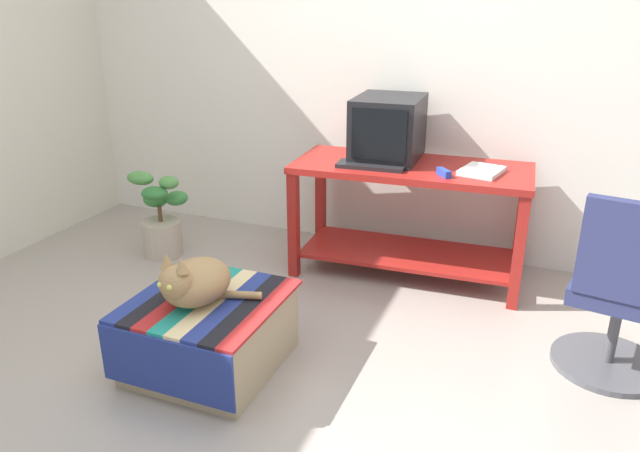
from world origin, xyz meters
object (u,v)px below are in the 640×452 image
Objects in this scene: ottoman_with_blanket at (209,332)px; desk at (410,201)px; keyboard at (371,166)px; book at (482,171)px; stapler at (444,173)px; tv_monitor at (388,129)px; potted_plant at (161,220)px; office_chair at (619,300)px; cat at (194,282)px.

desk is at bearing 65.56° from ottoman_with_blanket.
desk is 3.60× the size of keyboard.
book is 2.35× the size of stapler.
ottoman_with_blanket is at bearing -109.98° from tv_monitor.
office_chair reaches higher than potted_plant.
ottoman_with_blanket is (-0.43, -1.44, -0.72)m from tv_monitor.
book is 0.24m from stapler.
tv_monitor is at bearing 73.24° from ottoman_with_blanket.
book is (0.41, -0.02, 0.24)m from desk.
stapler is (0.86, 1.24, 0.27)m from cat.
book is at bearing -32.79° from office_chair.
desk is 1.62× the size of office_chair.
keyboard is 0.57× the size of ottoman_with_blanket.
keyboard is 0.43m from stapler.
stapler reaches higher than potted_plant.
stapler is (0.84, 1.19, 0.55)m from ottoman_with_blanket.
stapler reaches higher than book.
potted_plant is 1.91m from stapler.
keyboard is 1.49m from potted_plant.
ottoman_with_blanket is 0.29m from cat.
ottoman_with_blanket is 1.19× the size of potted_plant.
keyboard is (-0.21, -0.15, 0.24)m from desk.
cat is (-0.46, -1.49, -0.43)m from tv_monitor.
stapler is (-0.19, -0.14, 0.01)m from book.
cat is at bearing -164.51° from stapler.
office_chair is (1.76, 0.65, 0.21)m from ottoman_with_blanket.
book is at bearing 6.70° from keyboard.
ottoman_with_blanket is at bearing -115.99° from book.
stapler reaches higher than desk.
keyboard is 1.35m from cat.
ottoman_with_blanket is at bearing 72.32° from cat.
keyboard is 0.68× the size of potted_plant.
cat is at bearing -115.58° from book.
tv_monitor is (-0.18, 0.09, 0.41)m from desk.
keyboard is 1.55× the size of book.
desk is 0.46m from tv_monitor.
stapler is (0.40, -0.25, -0.17)m from tv_monitor.
tv_monitor is 0.50m from stapler.
desk is 1.35m from office_chair.
stapler reaches higher than cat.
office_chair is at bearing -34.64° from desk.
stapler is (0.22, -0.16, 0.25)m from desk.
office_chair is (1.36, -0.56, -0.34)m from keyboard.
book reaches higher than keyboard.
cat is at bearing -47.64° from potted_plant.
potted_plant is 5.36× the size of stapler.
tv_monitor is 1.67m from ottoman_with_blanket.
potted_plant is (-1.00, 1.02, 0.07)m from ottoman_with_blanket.
ottoman_with_blanket is (-0.41, -1.20, -0.55)m from keyboard.
potted_plant reaches higher than ottoman_with_blanket.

